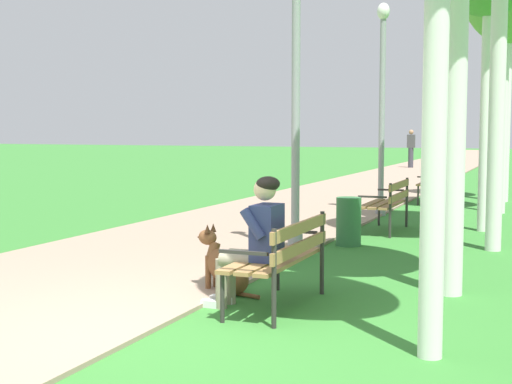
% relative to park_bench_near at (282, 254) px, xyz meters
% --- Properties ---
extents(ground_plane, '(120.00, 120.00, 0.00)m').
position_rel_park_bench_near_xyz_m(ground_plane, '(-0.55, -1.28, -0.51)').
color(ground_plane, '#33752D').
extents(paved_path, '(3.72, 60.00, 0.04)m').
position_rel_park_bench_near_xyz_m(paved_path, '(-2.55, 22.72, -0.49)').
color(paved_path, gray).
rests_on(paved_path, ground).
extents(park_bench_near, '(0.55, 1.50, 0.85)m').
position_rel_park_bench_near_xyz_m(park_bench_near, '(0.00, 0.00, 0.00)').
color(park_bench_near, olive).
rests_on(park_bench_near, ground).
extents(park_bench_mid, '(0.55, 1.50, 0.85)m').
position_rel_park_bench_near_xyz_m(park_bench_mid, '(-0.15, 5.44, 0.00)').
color(park_bench_mid, olive).
rests_on(park_bench_mid, ground).
extents(park_bench_far, '(0.55, 1.50, 0.85)m').
position_rel_park_bench_near_xyz_m(park_bench_far, '(-0.09, 10.47, 0.00)').
color(park_bench_far, olive).
rests_on(park_bench_far, ground).
extents(person_seated_on_near_bench, '(0.74, 0.49, 1.25)m').
position_rel_park_bench_near_xyz_m(person_seated_on_near_bench, '(-0.21, -0.14, 0.17)').
color(person_seated_on_near_bench, gray).
rests_on(person_seated_on_near_bench, ground).
extents(dog_brown, '(0.82, 0.40, 0.71)m').
position_rel_park_bench_near_xyz_m(dog_brown, '(-0.74, 0.33, -0.25)').
color(dog_brown, brown).
rests_on(dog_brown, ground).
extents(lamp_post_near, '(0.24, 0.24, 4.46)m').
position_rel_park_bench_near_xyz_m(lamp_post_near, '(-0.79, 2.67, 1.79)').
color(lamp_post_near, gray).
rests_on(lamp_post_near, ground).
extents(lamp_post_mid, '(0.24, 0.24, 4.07)m').
position_rel_park_bench_near_xyz_m(lamp_post_mid, '(-0.74, 7.61, 1.60)').
color(lamp_post_mid, gray).
rests_on(lamp_post_mid, ground).
extents(litter_bin, '(0.36, 0.36, 0.70)m').
position_rel_park_bench_near_xyz_m(litter_bin, '(-0.37, 3.80, -0.16)').
color(litter_bin, '#2D6638').
rests_on(litter_bin, ground).
extents(pedestrian_distant, '(0.32, 0.22, 1.65)m').
position_rel_park_bench_near_xyz_m(pedestrian_distant, '(-3.25, 24.79, 0.33)').
color(pedestrian_distant, '#383842').
rests_on(pedestrian_distant, ground).
extents(pedestrian_further_distant, '(0.32, 0.22, 1.65)m').
position_rel_park_bench_near_xyz_m(pedestrian_further_distant, '(-2.22, 26.89, 0.33)').
color(pedestrian_further_distant, '#383842').
rests_on(pedestrian_further_distant, ground).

